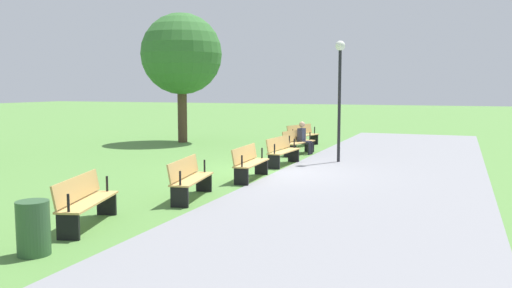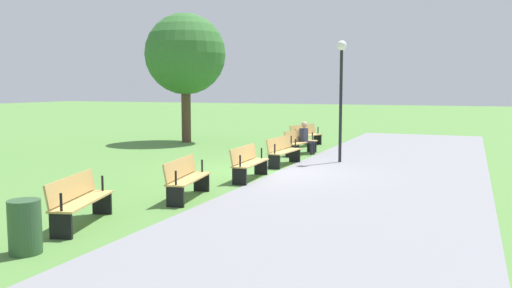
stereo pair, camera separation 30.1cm
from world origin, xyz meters
The scene contains 12 objects.
ground_plane centered at (0.00, 0.00, 0.00)m, with size 120.00×120.00×0.00m, color #54843D.
path_paving centered at (0.00, 3.02, 0.00)m, with size 28.77×5.75×0.01m, color gray.
bench_0 centered at (-6.92, -1.04, 0.48)m, with size 1.89×0.96×0.89m.
bench_1 centered at (-4.19, -0.42, 0.48)m, with size 1.88×0.77×0.89m.
bench_2 centered at (-1.40, -0.11, 0.48)m, with size 1.85×0.57×0.89m.
bench_3 centered at (1.40, -0.11, 0.48)m, with size 1.85×0.57×0.89m.
bench_4 centered at (4.19, -0.42, 0.48)m, with size 1.88×0.77×0.89m.
bench_5 centered at (6.92, -1.04, 0.48)m, with size 1.89×0.96×0.89m.
person_seated centered at (-4.36, -0.24, 0.64)m, with size 0.39×0.56×1.20m.
tree_1 centered at (-6.49, -6.46, 3.88)m, with size 3.56×3.56×5.69m.
lamp_post centered at (-2.79, 1.39, 2.75)m, with size 0.32×0.32×3.95m.
trash_bin centered at (8.51, -0.69, 0.40)m, with size 0.48×0.48×0.81m, color #2D512D.
Camera 1 is at (14.45, 5.09, 2.46)m, focal length 37.38 mm.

